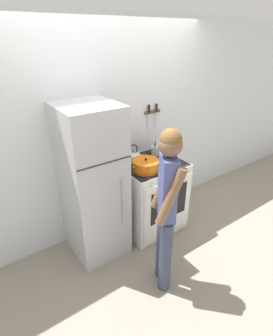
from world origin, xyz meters
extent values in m
plane|color=gray|center=(0.00, 0.00, 0.00)|extent=(14.00, 14.00, 0.00)
cube|color=silver|center=(0.00, 0.03, 1.27)|extent=(10.00, 0.06, 2.55)
cube|color=#B7BABF|center=(-0.47, -0.32, 0.88)|extent=(0.58, 0.64, 1.75)
cube|color=#2D2D2D|center=(-0.47, -0.64, 1.26)|extent=(0.57, 0.01, 0.01)
cylinder|color=#B2B5BA|center=(-0.29, -0.65, 0.77)|extent=(0.02, 0.02, 0.56)
cube|color=white|center=(0.30, -0.34, 0.47)|extent=(0.77, 0.68, 0.94)
cube|color=black|center=(0.30, -0.34, 0.93)|extent=(0.75, 0.67, 0.02)
cube|color=black|center=(0.30, -0.65, 0.46)|extent=(0.67, 0.05, 0.72)
cylinder|color=black|center=(0.13, -0.48, 0.93)|extent=(0.22, 0.22, 0.01)
cylinder|color=black|center=(0.47, -0.48, 0.93)|extent=(0.22, 0.22, 0.01)
cylinder|color=black|center=(0.13, -0.20, 0.93)|extent=(0.22, 0.22, 0.01)
cylinder|color=black|center=(0.47, -0.20, 0.93)|extent=(0.22, 0.22, 0.01)
cylinder|color=silver|center=(0.07, -0.69, 0.87)|extent=(0.04, 0.02, 0.04)
cylinder|color=silver|center=(0.22, -0.69, 0.87)|extent=(0.04, 0.02, 0.04)
cylinder|color=silver|center=(0.38, -0.69, 0.87)|extent=(0.04, 0.02, 0.04)
cylinder|color=silver|center=(0.53, -0.69, 0.87)|extent=(0.04, 0.02, 0.04)
cube|color=white|center=(0.30, -0.70, 0.48)|extent=(0.71, 0.03, 0.76)
cube|color=black|center=(0.30, -0.72, 0.55)|extent=(0.54, 0.01, 0.42)
cylinder|color=orange|center=(0.13, -0.48, 0.99)|extent=(0.30, 0.30, 0.11)
cylinder|color=orange|center=(0.13, -0.48, 1.06)|extent=(0.31, 0.31, 0.02)
sphere|color=black|center=(0.13, -0.48, 1.08)|extent=(0.03, 0.03, 0.03)
cylinder|color=orange|center=(-0.03, -0.48, 1.03)|extent=(0.03, 0.02, 0.02)
cylinder|color=orange|center=(0.29, -0.48, 1.03)|extent=(0.03, 0.02, 0.02)
cylinder|color=silver|center=(0.14, -0.20, 0.99)|extent=(0.17, 0.17, 0.10)
cone|color=silver|center=(0.14, -0.20, 1.05)|extent=(0.17, 0.17, 0.03)
sphere|color=black|center=(0.14, -0.20, 1.08)|extent=(0.02, 0.02, 0.02)
cone|color=silver|center=(0.22, -0.20, 1.00)|extent=(0.10, 0.03, 0.08)
torus|color=black|center=(0.14, -0.20, 1.10)|extent=(0.14, 0.01, 0.14)
cylinder|color=silver|center=(0.49, -0.20, 1.00)|extent=(0.11, 0.11, 0.12)
cylinder|color=#9E7547|center=(0.47, -0.19, 1.05)|extent=(0.03, 0.03, 0.18)
cylinder|color=#232326|center=(0.48, -0.21, 1.04)|extent=(0.04, 0.03, 0.16)
cylinder|color=#B2B5BA|center=(0.49, -0.20, 1.08)|extent=(0.03, 0.05, 0.24)
cylinder|color=#38425B|center=(-0.19, -1.23, 0.41)|extent=(0.12, 0.12, 0.82)
cylinder|color=#38425B|center=(-0.11, -1.09, 0.41)|extent=(0.12, 0.12, 0.82)
cube|color=#4C5693|center=(-0.15, -1.16, 1.13)|extent=(0.22, 0.27, 0.62)
cylinder|color=brown|center=(-0.21, -1.27, 1.13)|extent=(0.26, 0.19, 0.55)
cylinder|color=brown|center=(-0.09, -1.05, 1.13)|extent=(0.26, 0.19, 0.55)
sphere|color=brown|center=(-0.15, -1.16, 1.55)|extent=(0.20, 0.20, 0.20)
sphere|color=brown|center=(-0.15, -1.16, 1.59)|extent=(0.18, 0.18, 0.18)
cube|color=brown|center=(0.57, -0.01, 1.45)|extent=(0.24, 0.02, 0.03)
cube|color=silver|center=(0.51, -0.02, 1.35)|extent=(0.02, 0.00, 0.20)
cube|color=black|center=(0.51, -0.02, 1.50)|extent=(0.02, 0.02, 0.10)
cube|color=silver|center=(0.63, -0.02, 1.34)|extent=(0.02, 0.00, 0.23)
cube|color=black|center=(0.63, -0.02, 1.50)|extent=(0.02, 0.02, 0.09)
camera|label=1|loc=(-1.48, -2.60, 2.33)|focal=28.00mm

